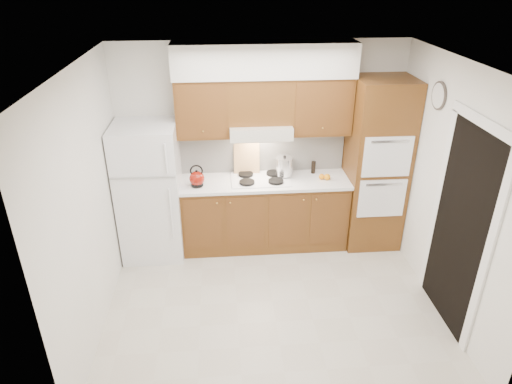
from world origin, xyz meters
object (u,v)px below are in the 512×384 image
(fridge, at_px, (150,192))
(oven_cabinet, at_px, (376,165))
(kettle, at_px, (197,179))
(stock_pot, at_px, (284,166))

(fridge, xyz_separation_m, oven_cabinet, (2.85, 0.03, 0.24))
(kettle, relative_size, stock_pot, 0.83)
(stock_pot, bearing_deg, oven_cabinet, -5.15)
(oven_cabinet, bearing_deg, stock_pot, 174.85)
(fridge, height_order, oven_cabinet, oven_cabinet)
(fridge, bearing_deg, oven_cabinet, 0.70)
(oven_cabinet, relative_size, kettle, 11.88)
(fridge, bearing_deg, kettle, -5.47)
(fridge, relative_size, kettle, 9.29)
(fridge, relative_size, oven_cabinet, 0.78)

